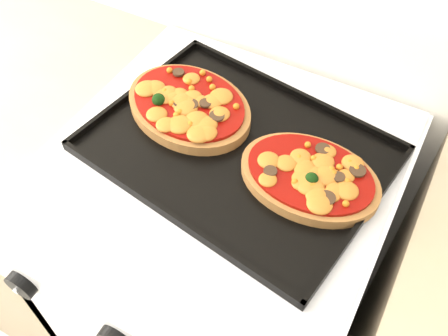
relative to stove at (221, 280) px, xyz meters
The scene contains 6 objects.
stove is the anchor object (origin of this frame).
control_panel 0.51m from the stove, 90.00° to the right, with size 0.60×0.02×0.09m, color white.
knob_left 0.55m from the stove, 117.41° to the right, with size 0.05×0.05×0.02m, color black.
baking_tray 0.47m from the stove, 60.21° to the left, with size 0.49×0.37×0.02m, color black.
pizza_left 0.50m from the stove, 146.23° to the left, with size 0.25×0.19×0.04m, color #A27038, non-canonical shape.
pizza_right 0.51m from the stove, ahead, with size 0.24×0.17×0.03m, color #A27038, non-canonical shape.
Camera 1 is at (0.24, 1.21, 1.57)m, focal length 40.00 mm.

